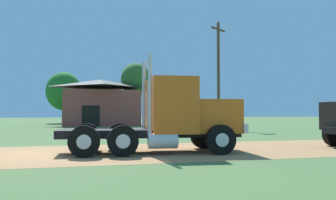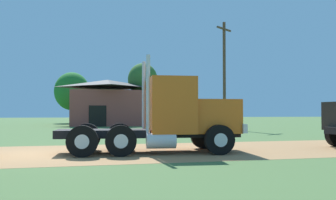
{
  "view_description": "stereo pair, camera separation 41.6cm",
  "coord_description": "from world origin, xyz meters",
  "views": [
    {
      "loc": [
        0.93,
        -13.58,
        1.46
      ],
      "look_at": [
        4.87,
        0.6,
        1.96
      ],
      "focal_mm": 39.5,
      "sensor_mm": 36.0,
      "label": 1
    },
    {
      "loc": [
        1.34,
        -13.69,
        1.46
      ],
      "look_at": [
        4.87,
        0.6,
        1.96
      ],
      "focal_mm": 39.5,
      "sensor_mm": 36.0,
      "label": 2
    }
  ],
  "objects": [
    {
      "name": "tree_mid",
      "position": [
        0.64,
        39.59,
        4.43
      ],
      "size": [
        4.83,
        4.83,
        7.1
      ],
      "color": "#513823",
      "rests_on": "ground_plane"
    },
    {
      "name": "shed_building",
      "position": [
        4.74,
        29.01,
        2.52
      ],
      "size": [
        8.73,
        8.07,
        5.23
      ],
      "color": "#97453D",
      "rests_on": "ground_plane"
    },
    {
      "name": "ground_plane",
      "position": [
        0.0,
        0.0,
        0.0
      ],
      "size": [
        200.0,
        200.0,
        0.0
      ],
      "primitive_type": "plane",
      "color": "#476636"
    },
    {
      "name": "truck_foreground_white",
      "position": [
        4.82,
        -0.48,
        1.29
      ],
      "size": [
        6.81,
        3.06,
        3.45
      ],
      "color": "black",
      "rests_on": "ground_plane"
    },
    {
      "name": "dirt_track",
      "position": [
        0.0,
        0.0,
        0.0
      ],
      "size": [
        120.0,
        6.65,
        0.01
      ],
      "primitive_type": "cube",
      "color": "#A1754A",
      "rests_on": "ground_plane"
    },
    {
      "name": "tree_right",
      "position": [
        8.9,
        29.46,
        5.34
      ],
      "size": [
        3.53,
        3.53,
        7.33
      ],
      "color": "#513823",
      "rests_on": "ground_plane"
    },
    {
      "name": "utility_pole_far",
      "position": [
        13.87,
        16.45,
        4.97
      ],
      "size": [
        1.86,
        1.42,
        9.42
      ],
      "color": "#4E3928",
      "rests_on": "ground_plane"
    }
  ]
}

